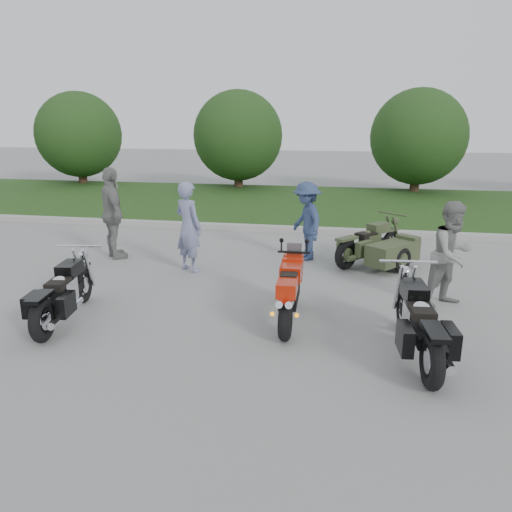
% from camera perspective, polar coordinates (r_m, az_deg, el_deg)
% --- Properties ---
extents(ground, '(80.00, 80.00, 0.00)m').
position_cam_1_polar(ground, '(7.45, -2.15, -7.32)').
color(ground, gray).
rests_on(ground, ground).
extents(curb, '(60.00, 0.30, 0.15)m').
position_cam_1_polar(curb, '(13.09, 3.66, 3.06)').
color(curb, '#A29F98').
rests_on(curb, ground).
extents(grass_strip, '(60.00, 8.00, 0.14)m').
position_cam_1_polar(grass_strip, '(17.14, 5.40, 5.97)').
color(grass_strip, '#36591E').
rests_on(grass_strip, ground).
extents(tree_far_left, '(3.60, 3.60, 4.00)m').
position_cam_1_polar(tree_far_left, '(23.27, -19.59, 12.92)').
color(tree_far_left, '#3F2B1C').
rests_on(tree_far_left, ground).
extents(tree_mid_left, '(3.60, 3.60, 4.00)m').
position_cam_1_polar(tree_mid_left, '(20.70, -2.06, 13.57)').
color(tree_mid_left, '#3F2B1C').
rests_on(tree_mid_left, ground).
extents(tree_mid_right, '(3.60, 3.60, 4.00)m').
position_cam_1_polar(tree_mid_right, '(20.35, 18.07, 12.81)').
color(tree_mid_right, '#3F2B1C').
rests_on(tree_mid_right, ground).
extents(sportbike_red, '(0.33, 1.82, 0.86)m').
position_cam_1_polar(sportbike_red, '(7.18, 3.86, -3.89)').
color(sportbike_red, black).
rests_on(sportbike_red, ground).
extents(cruiser_left, '(0.54, 2.07, 0.80)m').
position_cam_1_polar(cruiser_left, '(7.75, -21.27, -4.24)').
color(cruiser_left, black).
rests_on(cruiser_left, ground).
extents(cruiser_right, '(0.49, 2.22, 0.86)m').
position_cam_1_polar(cruiser_right, '(6.46, 18.15, -7.61)').
color(cruiser_right, black).
rests_on(cruiser_right, ground).
extents(cruiser_sidecar, '(1.70, 1.90, 0.80)m').
position_cam_1_polar(cruiser_sidecar, '(10.20, 14.19, 0.75)').
color(cruiser_sidecar, black).
rests_on(cruiser_sidecar, ground).
extents(person_stripe, '(0.76, 0.69, 1.75)m').
position_cam_1_polar(person_stripe, '(9.66, -7.73, 3.33)').
color(person_stripe, '#777CA3').
rests_on(person_stripe, ground).
extents(person_grey, '(1.03, 1.00, 1.67)m').
position_cam_1_polar(person_grey, '(8.35, 21.50, 0.18)').
color(person_grey, gray).
rests_on(person_grey, ground).
extents(person_denim, '(1.05, 1.22, 1.64)m').
position_cam_1_polar(person_denim, '(10.44, 5.78, 3.99)').
color(person_denim, navy).
rests_on(person_denim, ground).
extents(person_back, '(1.09, 1.16, 1.92)m').
position_cam_1_polar(person_back, '(10.88, -16.06, 4.69)').
color(person_back, gray).
rests_on(person_back, ground).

